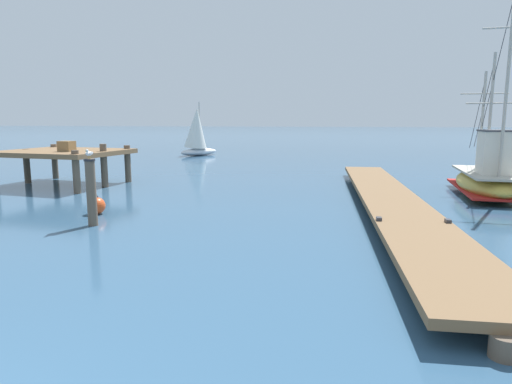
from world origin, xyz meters
name	(u,v)px	position (x,y,z in m)	size (l,w,h in m)	color
floating_dock	(390,199)	(5.23, 12.93, 0.36)	(3.12, 18.51, 0.53)	brown
fishing_boat_1	(488,178)	(9.05, 16.46, 0.70)	(2.21, 6.26, 7.40)	gold
pier_platform	(64,154)	(-8.47, 15.61, 1.37)	(5.31, 4.56, 2.00)	brown
mooring_piling	(91,191)	(-2.90, 8.96, 0.96)	(0.30, 0.30, 1.84)	brown
perched_seagull	(89,153)	(-2.90, 8.97, 1.98)	(0.18, 0.38, 0.27)	gold
mooring_buoy	(97,206)	(-3.63, 10.33, 0.26)	(0.53, 0.53, 0.60)	#E04C1E
distant_sailboat	(197,132)	(-8.41, 32.65, 1.90)	(2.90, 3.70, 4.31)	silver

